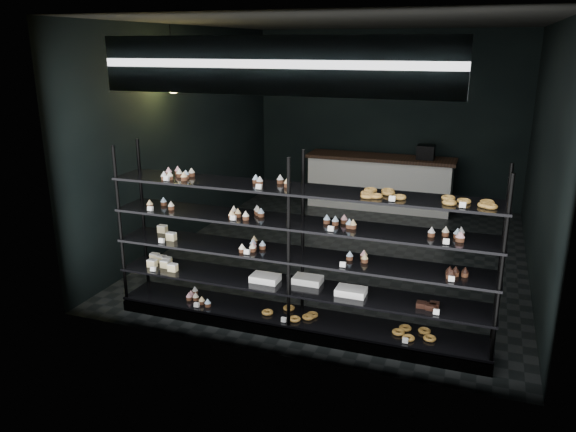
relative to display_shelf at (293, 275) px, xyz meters
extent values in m
cube|color=black|center=(-0.05, 2.45, -0.62)|extent=(5.00, 6.00, 0.01)
cube|color=black|center=(-0.05, 2.45, 2.57)|extent=(5.00, 6.00, 0.01)
cube|color=black|center=(-0.05, 5.45, 0.97)|extent=(5.00, 0.01, 3.20)
cube|color=black|center=(-0.05, -0.55, 0.97)|extent=(5.00, 0.01, 3.20)
cube|color=black|center=(-2.55, 2.45, 0.97)|extent=(0.01, 6.00, 3.20)
cube|color=black|center=(2.45, 2.45, 0.97)|extent=(0.01, 6.00, 3.20)
cube|color=black|center=(0.03, 0.00, -0.57)|extent=(4.00, 0.50, 0.12)
cylinder|color=black|center=(-1.94, -0.22, 0.36)|extent=(0.04, 0.04, 1.85)
cylinder|color=black|center=(-1.94, 0.22, 0.36)|extent=(0.04, 0.04, 1.85)
cylinder|color=black|center=(0.03, -0.22, 0.36)|extent=(0.04, 0.04, 1.85)
cylinder|color=black|center=(0.03, 0.22, 0.36)|extent=(0.04, 0.04, 1.85)
cylinder|color=black|center=(2.00, -0.22, 0.36)|extent=(0.04, 0.04, 1.85)
cylinder|color=black|center=(2.00, 0.22, 0.36)|extent=(0.04, 0.04, 1.85)
cube|color=black|center=(0.03, 0.00, -0.48)|extent=(4.00, 0.50, 0.03)
cube|color=black|center=(0.03, 0.00, -0.13)|extent=(4.00, 0.50, 0.02)
cube|color=black|center=(0.03, 0.00, 0.22)|extent=(4.00, 0.50, 0.02)
cube|color=black|center=(0.03, 0.00, 0.57)|extent=(4.00, 0.50, 0.02)
cube|color=black|center=(0.03, 0.00, 0.92)|extent=(4.00, 0.50, 0.02)
cube|color=white|center=(-1.36, -0.18, 0.96)|extent=(0.06, 0.04, 0.06)
cube|color=white|center=(-0.25, -0.18, 0.96)|extent=(0.05, 0.04, 0.06)
cube|color=white|center=(0.97, -0.18, 0.96)|extent=(0.06, 0.04, 0.06)
cube|color=white|center=(1.67, -0.18, 0.96)|extent=(0.06, 0.04, 0.06)
cube|color=white|center=(-1.52, -0.18, 0.61)|extent=(0.06, 0.04, 0.06)
cube|color=white|center=(-0.54, -0.18, 0.61)|extent=(0.05, 0.04, 0.06)
cube|color=white|center=(0.47, -0.18, 0.61)|extent=(0.05, 0.04, 0.06)
cube|color=white|center=(1.47, -0.18, 0.61)|extent=(0.06, 0.04, 0.06)
cube|color=white|center=(-1.47, -0.18, 0.26)|extent=(0.06, 0.04, 0.06)
cube|color=white|center=(-0.41, -0.18, 0.26)|extent=(0.06, 0.04, 0.06)
cube|color=white|center=(0.58, -0.18, 0.26)|extent=(0.05, 0.04, 0.06)
cube|color=white|center=(1.60, -0.18, 0.26)|extent=(0.06, 0.04, 0.06)
cube|color=white|center=(-1.56, -0.18, -0.09)|extent=(0.06, 0.04, 0.06)
cube|color=white|center=(1.47, -0.18, -0.09)|extent=(0.06, 0.04, 0.06)
cube|color=white|center=(-1.09, -0.18, -0.44)|extent=(0.06, 0.04, 0.06)
cube|color=white|center=(-0.03, -0.18, -0.44)|extent=(0.06, 0.04, 0.06)
cube|color=white|center=(1.26, -0.18, -0.44)|extent=(0.06, 0.04, 0.06)
cube|color=#0D1742|center=(-0.05, -0.47, 2.12)|extent=(3.20, 0.04, 0.45)
cube|color=white|center=(-0.05, -0.49, 2.12)|extent=(3.30, 0.02, 0.50)
cylinder|color=black|center=(-2.25, 1.57, 2.26)|extent=(0.01, 0.01, 0.58)
sphere|color=#F2CD55|center=(-2.25, 1.57, 1.82)|extent=(0.30, 0.30, 0.30)
cube|color=silver|center=(-0.05, 4.95, -0.17)|extent=(2.58, 0.60, 0.92)
cube|color=black|center=(-0.05, 4.95, 0.32)|extent=(2.68, 0.65, 0.06)
cube|color=black|center=(0.74, 4.95, 0.48)|extent=(0.30, 0.30, 0.25)
camera|label=1|loc=(1.79, -5.10, 2.29)|focal=35.00mm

